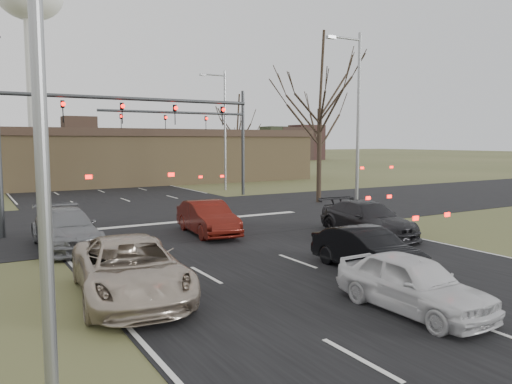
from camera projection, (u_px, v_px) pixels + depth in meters
ground at (356, 283)px, 14.76m from camera, size 360.00×360.00×0.00m
road_main at (48, 172)px, 66.10m from camera, size 14.00×300.00×0.02m
road_cross at (172, 216)px, 27.59m from camera, size 200.00×14.00×0.02m
building at (104, 157)px, 48.01m from camera, size 42.40×10.40×5.30m
water_tower at (30, 7)px, 116.84m from camera, size 15.00×15.00×44.50m
mast_arm_near at (77, 121)px, 22.71m from camera, size 12.12×0.24×8.00m
mast_arm_far at (210, 130)px, 37.06m from camera, size 11.12×0.24×8.00m
streetlight_left at (52, 30)px, 6.29m from camera, size 2.34×0.25×10.00m
streetlight_right_near at (356, 115)px, 27.21m from camera, size 2.34×0.25×10.00m
streetlight_right_far at (223, 124)px, 42.01m from camera, size 2.34×0.25×10.00m
tree_right_near at (320, 70)px, 33.11m from camera, size 6.90×6.90×11.50m
tree_right_far at (237, 114)px, 51.60m from camera, size 5.40×5.40×9.00m
car_silver_suv at (130, 269)px, 13.31m from camera, size 3.32×6.01×1.59m
car_white_sedan at (413, 283)px, 12.22m from camera, size 1.72×4.22×1.43m
car_black_hatch at (367, 250)px, 16.06m from camera, size 1.58×4.26×1.39m
car_charcoal_sedan at (368, 219)px, 21.84m from camera, size 2.65×5.47×1.53m
car_grey_ahead at (66, 229)px, 19.48m from camera, size 2.23×5.34×1.54m
car_red_ahead at (208, 218)px, 22.32m from camera, size 2.01×4.69×1.50m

